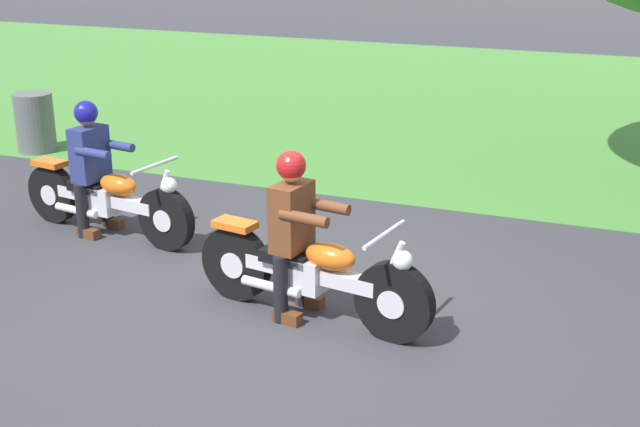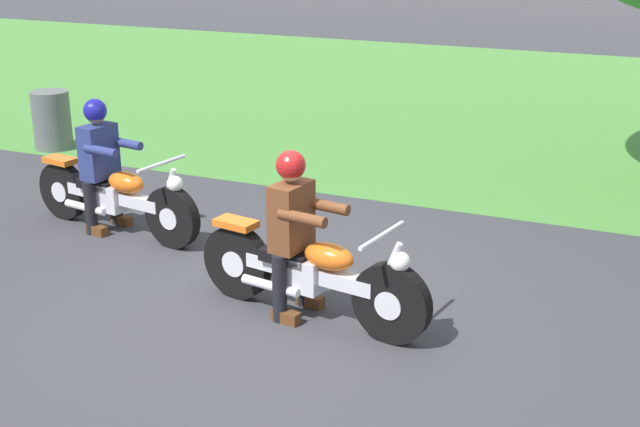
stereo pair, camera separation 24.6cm
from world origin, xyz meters
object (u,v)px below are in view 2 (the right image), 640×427
Objects in this scene: rider_lead at (293,221)px; motorcycle_follow at (115,197)px; motorcycle_lead at (311,274)px; trash_can at (52,120)px; rider_follow at (100,155)px.

motorcycle_follow is at bearing 167.79° from rider_lead.
motorcycle_lead is at bearing -0.81° from rider_lead.
motorcycle_lead is 6.49m from trash_can.
motorcycle_lead is 0.46m from rider_lead.
rider_lead is at bearing -32.43° from trash_can.
motorcycle_follow reaches higher than trash_can.
motorcycle_lead is 3.06m from rider_follow.
rider_follow is at bearing 168.45° from rider_lead.
rider_lead is at bearing -12.21° from motorcycle_follow.
motorcycle_lead is at bearing -11.55° from motorcycle_follow.
motorcycle_lead is at bearing -31.87° from trash_can.
motorcycle_lead reaches higher than motorcycle_follow.
motorcycle_follow is at bearing 168.45° from motorcycle_lead.
rider_lead is (-0.17, 0.03, 0.42)m from motorcycle_lead.
rider_lead is at bearing 179.19° from motorcycle_lead.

